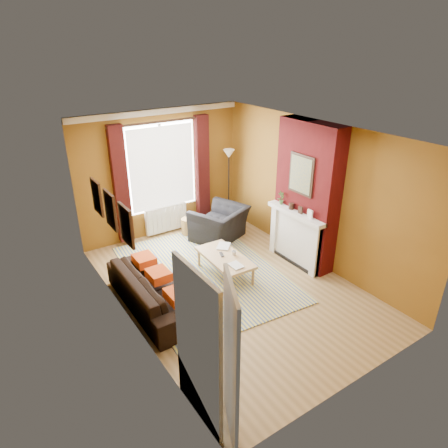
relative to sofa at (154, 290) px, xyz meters
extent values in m
plane|color=olive|center=(1.42, -0.23, -0.32)|extent=(5.50, 5.50, 0.00)
cube|color=brown|center=(1.42, 2.52, 1.08)|extent=(3.80, 0.02, 2.80)
cube|color=brown|center=(1.42, -2.98, 1.08)|extent=(3.80, 0.02, 2.80)
cube|color=brown|center=(3.32, -0.23, 1.08)|extent=(0.02, 5.50, 2.80)
cube|color=brown|center=(-0.48, -0.23, 1.08)|extent=(0.02, 5.50, 2.80)
cube|color=silver|center=(1.42, -0.23, 2.48)|extent=(3.80, 5.50, 0.01)
cube|color=#480A0B|center=(3.14, -0.23, 1.08)|extent=(0.35, 1.40, 2.80)
cube|color=silver|center=(2.95, -0.23, 0.23)|extent=(0.12, 1.30, 1.10)
cube|color=silver|center=(2.90, -0.23, 0.76)|extent=(0.22, 1.40, 0.08)
cube|color=silver|center=(2.93, -0.81, 0.20)|extent=(0.16, 0.14, 1.04)
cube|color=silver|center=(2.93, 0.35, 0.20)|extent=(0.16, 0.14, 1.04)
cube|color=black|center=(2.98, -0.23, 0.13)|extent=(0.06, 0.80, 0.90)
cube|color=black|center=(2.96, -0.23, -0.29)|extent=(0.20, 1.00, 0.06)
cube|color=silver|center=(2.91, -0.58, 0.88)|extent=(0.03, 0.12, 0.16)
cube|color=black|center=(2.91, -0.33, 0.87)|extent=(0.03, 0.10, 0.14)
cylinder|color=black|center=(2.91, -0.08, 0.86)|extent=(0.10, 0.10, 0.12)
cube|color=black|center=(2.96, -0.23, 1.53)|extent=(0.03, 0.60, 0.75)
cube|color=#A89438|center=(2.93, -0.23, 1.53)|extent=(0.01, 0.52, 0.66)
cube|color=silver|center=(1.42, 2.48, 2.42)|extent=(3.80, 0.08, 0.12)
cube|color=white|center=(1.42, 2.49, 1.23)|extent=(1.60, 0.04, 1.90)
cube|color=white|center=(1.42, 2.45, 1.23)|extent=(1.50, 0.02, 1.80)
cube|color=silver|center=(1.42, 2.47, 1.23)|extent=(0.06, 0.04, 1.90)
cube|color=#390E0D|center=(0.44, 2.40, 1.03)|extent=(0.30, 0.16, 2.50)
cube|color=#390E0D|center=(2.40, 2.40, 1.03)|extent=(0.30, 0.16, 2.50)
cylinder|color=black|center=(1.42, 2.40, 2.23)|extent=(2.30, 0.05, 0.05)
cube|color=silver|center=(1.42, 2.42, 0.03)|extent=(1.00, 0.10, 0.60)
cube|color=silver|center=(0.97, 2.36, 0.03)|extent=(0.04, 0.03, 0.56)
cube|color=silver|center=(1.08, 2.36, 0.03)|extent=(0.04, 0.03, 0.56)
cube|color=silver|center=(1.19, 2.36, 0.03)|extent=(0.04, 0.03, 0.56)
cube|color=silver|center=(1.30, 2.36, 0.03)|extent=(0.04, 0.03, 0.56)
cube|color=silver|center=(1.41, 2.36, 0.03)|extent=(0.04, 0.03, 0.56)
cube|color=silver|center=(1.52, 2.36, 0.03)|extent=(0.04, 0.03, 0.56)
cube|color=silver|center=(1.63, 2.36, 0.03)|extent=(0.04, 0.03, 0.56)
cube|color=silver|center=(1.74, 2.36, 0.03)|extent=(0.04, 0.03, 0.56)
cube|color=silver|center=(1.85, 2.36, 0.03)|extent=(0.04, 0.03, 0.56)
cube|color=black|center=(-0.45, -0.33, 1.43)|extent=(0.04, 0.44, 0.58)
cube|color=gold|center=(-0.43, -0.33, 1.43)|extent=(0.01, 0.38, 0.52)
cube|color=black|center=(-0.45, 0.32, 1.43)|extent=(0.04, 0.44, 0.58)
cube|color=#329751|center=(-0.43, 0.32, 1.43)|extent=(0.01, 0.38, 0.52)
cube|color=black|center=(-0.45, 0.97, 1.43)|extent=(0.04, 0.44, 0.58)
cube|color=#C74D31|center=(-0.43, 0.97, 1.43)|extent=(0.01, 0.38, 0.52)
cube|color=silver|center=(-0.46, -2.28, 0.68)|extent=(0.05, 0.94, 2.06)
cube|color=black|center=(-0.44, -2.28, 0.68)|extent=(0.02, 0.80, 1.98)
cube|color=silver|center=(-0.26, -2.64, 0.68)|extent=(0.37, 0.74, 1.98)
imported|color=#437935|center=(2.91, 0.22, 0.94)|extent=(0.14, 0.10, 0.27)
cube|color=#BC3D0F|center=(0.15, -0.60, 0.18)|extent=(0.34, 0.40, 0.16)
cube|color=#BC3D0F|center=(0.15, 0.10, 0.18)|extent=(0.34, 0.40, 0.16)
cube|color=#BC3D0F|center=(0.15, 0.70, 0.18)|extent=(0.34, 0.40, 0.16)
cube|color=#344E8F|center=(1.22, 0.41, -0.31)|extent=(2.91, 3.82, 0.02)
imported|color=black|center=(0.00, 0.00, 0.00)|extent=(0.85, 2.18, 0.64)
imported|color=black|center=(2.27, 1.48, 0.05)|extent=(1.42, 1.34, 0.74)
cube|color=tan|center=(1.51, 0.12, 0.07)|extent=(0.67, 1.28, 0.05)
cylinder|color=tan|center=(1.24, -0.43, -0.14)|extent=(0.05, 0.05, 0.37)
cylinder|color=tan|center=(1.74, -0.45, -0.14)|extent=(0.05, 0.05, 0.37)
cylinder|color=tan|center=(1.28, 0.70, -0.14)|extent=(0.05, 0.05, 0.37)
cylinder|color=tan|center=(1.78, 0.68, -0.14)|extent=(0.05, 0.05, 0.37)
cylinder|color=olive|center=(1.79, 2.05, -0.12)|extent=(0.40, 0.40, 0.39)
cylinder|color=black|center=(2.97, 2.15, -0.30)|extent=(0.29, 0.29, 0.03)
cylinder|color=black|center=(2.97, 2.15, 0.54)|extent=(0.03, 0.03, 1.66)
cone|color=beige|center=(2.97, 2.15, 1.38)|extent=(0.29, 0.29, 0.20)
imported|color=#999999|center=(1.38, -0.28, 0.11)|extent=(0.20, 0.27, 0.03)
imported|color=#999999|center=(1.61, 0.53, 0.11)|extent=(0.39, 0.39, 0.02)
imported|color=#999999|center=(1.68, 0.07, 0.14)|extent=(0.12, 0.12, 0.09)
cube|color=#262628|center=(1.49, 0.20, 0.11)|extent=(0.11, 0.18, 0.02)
camera|label=1|loc=(-2.09, -5.27, 3.81)|focal=32.00mm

